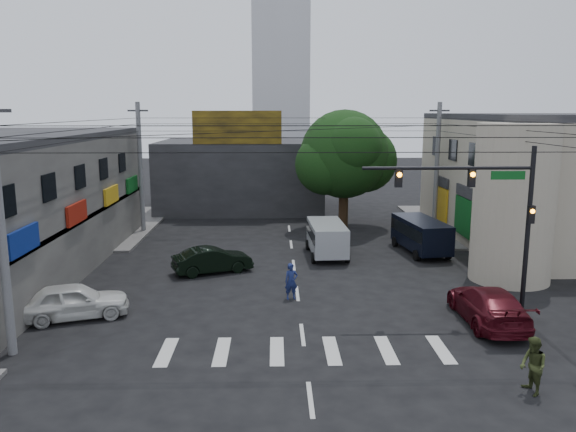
{
  "coord_description": "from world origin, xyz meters",
  "views": [
    {
      "loc": [
        -1.05,
        -23.62,
        8.6
      ],
      "look_at": [
        -0.4,
        4.0,
        3.4
      ],
      "focal_mm": 35.0,
      "sensor_mm": 36.0,
      "label": 1
    }
  ],
  "objects_px": {
    "street_tree": "(344,154)",
    "utility_pole_far_left": "(141,168)",
    "traffic_gantry": "(490,204)",
    "navy_van": "(421,236)",
    "utility_pole_near_left": "(1,229)",
    "silver_minivan": "(327,240)",
    "dark_sedan": "(212,260)",
    "maroon_sedan": "(488,305)",
    "white_compact": "(74,301)",
    "utility_pole_far_right": "(437,168)",
    "traffic_officer": "(291,281)",
    "pedestrian_olive": "(533,366)"
  },
  "relations": [
    {
      "from": "utility_pole_far_left",
      "to": "street_tree",
      "type": "bearing_deg",
      "value": 3.95
    },
    {
      "from": "utility_pole_far_left",
      "to": "silver_minivan",
      "type": "relative_size",
      "value": 1.94
    },
    {
      "from": "utility_pole_far_left",
      "to": "traffic_officer",
      "type": "xyz_separation_m",
      "value": [
        10.19,
        -14.75,
        -3.75
      ]
    },
    {
      "from": "street_tree",
      "to": "utility_pole_far_left",
      "type": "relative_size",
      "value": 0.95
    },
    {
      "from": "utility_pole_far_left",
      "to": "navy_van",
      "type": "distance_m",
      "value": 19.76
    },
    {
      "from": "utility_pole_near_left",
      "to": "silver_minivan",
      "type": "bearing_deg",
      "value": 47.08
    },
    {
      "from": "silver_minivan",
      "to": "white_compact",
      "type": "bearing_deg",
      "value": 128.33
    },
    {
      "from": "dark_sedan",
      "to": "silver_minivan",
      "type": "xyz_separation_m",
      "value": [
        6.48,
        3.34,
        0.31
      ]
    },
    {
      "from": "utility_pole_far_left",
      "to": "maroon_sedan",
      "type": "bearing_deg",
      "value": -44.56
    },
    {
      "from": "maroon_sedan",
      "to": "white_compact",
      "type": "bearing_deg",
      "value": -2.86
    },
    {
      "from": "utility_pole_far_left",
      "to": "dark_sedan",
      "type": "distance_m",
      "value": 12.61
    },
    {
      "from": "utility_pole_far_left",
      "to": "silver_minivan",
      "type": "height_order",
      "value": "utility_pole_far_left"
    },
    {
      "from": "traffic_gantry",
      "to": "silver_minivan",
      "type": "xyz_separation_m",
      "value": [
        -5.77,
        10.0,
        -3.83
      ]
    },
    {
      "from": "traffic_gantry",
      "to": "utility_pole_far_left",
      "type": "bearing_deg",
      "value": 137.14
    },
    {
      "from": "traffic_gantry",
      "to": "navy_van",
      "type": "xyz_separation_m",
      "value": [
        0.05,
        10.66,
        -3.8
      ]
    },
    {
      "from": "utility_pole_far_right",
      "to": "pedestrian_olive",
      "type": "bearing_deg",
      "value": -98.75
    },
    {
      "from": "white_compact",
      "to": "traffic_officer",
      "type": "xyz_separation_m",
      "value": [
        9.19,
        2.25,
        0.09
      ]
    },
    {
      "from": "utility_pole_near_left",
      "to": "white_compact",
      "type": "height_order",
      "value": "utility_pole_near_left"
    },
    {
      "from": "street_tree",
      "to": "navy_van",
      "type": "relative_size",
      "value": 1.61
    },
    {
      "from": "street_tree",
      "to": "utility_pole_far_right",
      "type": "relative_size",
      "value": 0.95
    },
    {
      "from": "utility_pole_far_right",
      "to": "pedestrian_olive",
      "type": "relative_size",
      "value": 5.06
    },
    {
      "from": "silver_minivan",
      "to": "navy_van",
      "type": "xyz_separation_m",
      "value": [
        5.82,
        0.66,
        0.03
      ]
    },
    {
      "from": "navy_van",
      "to": "pedestrian_olive",
      "type": "xyz_separation_m",
      "value": [
        -1.03,
        -17.44,
        -0.13
      ]
    },
    {
      "from": "maroon_sedan",
      "to": "navy_van",
      "type": "relative_size",
      "value": 0.97
    },
    {
      "from": "traffic_gantry",
      "to": "utility_pole_far_left",
      "type": "height_order",
      "value": "utility_pole_far_left"
    },
    {
      "from": "maroon_sedan",
      "to": "traffic_officer",
      "type": "height_order",
      "value": "traffic_officer"
    },
    {
      "from": "street_tree",
      "to": "pedestrian_olive",
      "type": "height_order",
      "value": "street_tree"
    },
    {
      "from": "dark_sedan",
      "to": "white_compact",
      "type": "height_order",
      "value": "white_compact"
    },
    {
      "from": "street_tree",
      "to": "utility_pole_near_left",
      "type": "height_order",
      "value": "utility_pole_near_left"
    },
    {
      "from": "utility_pole_far_left",
      "to": "pedestrian_olive",
      "type": "height_order",
      "value": "utility_pole_far_left"
    },
    {
      "from": "utility_pole_far_right",
      "to": "maroon_sedan",
      "type": "distance_m",
      "value": 18.52
    },
    {
      "from": "street_tree",
      "to": "silver_minivan",
      "type": "xyz_separation_m",
      "value": [
        -1.95,
        -8.0,
        -4.47
      ]
    },
    {
      "from": "street_tree",
      "to": "utility_pole_far_right",
      "type": "distance_m",
      "value": 6.63
    },
    {
      "from": "utility_pole_far_right",
      "to": "traffic_gantry",
      "type": "bearing_deg",
      "value": -98.94
    },
    {
      "from": "maroon_sedan",
      "to": "pedestrian_olive",
      "type": "relative_size",
      "value": 2.89
    },
    {
      "from": "street_tree",
      "to": "pedestrian_olive",
      "type": "distance_m",
      "value": 25.36
    },
    {
      "from": "street_tree",
      "to": "utility_pole_near_left",
      "type": "relative_size",
      "value": 0.95
    },
    {
      "from": "white_compact",
      "to": "utility_pole_near_left",
      "type": "bearing_deg",
      "value": 146.09
    },
    {
      "from": "utility_pole_far_left",
      "to": "utility_pole_far_right",
      "type": "relative_size",
      "value": 1.0
    },
    {
      "from": "silver_minivan",
      "to": "pedestrian_olive",
      "type": "relative_size",
      "value": 2.62
    },
    {
      "from": "maroon_sedan",
      "to": "pedestrian_olive",
      "type": "xyz_separation_m",
      "value": [
        -0.83,
        -5.89,
        0.15
      ]
    },
    {
      "from": "utility_pole_near_left",
      "to": "utility_pole_far_left",
      "type": "xyz_separation_m",
      "value": [
        0.0,
        20.5,
        0.0
      ]
    },
    {
      "from": "traffic_officer",
      "to": "utility_pole_far_left",
      "type": "bearing_deg",
      "value": 111.27
    },
    {
      "from": "street_tree",
      "to": "traffic_officer",
      "type": "xyz_separation_m",
      "value": [
        -4.31,
        -15.75,
        -4.63
      ]
    },
    {
      "from": "street_tree",
      "to": "utility_pole_far_right",
      "type": "xyz_separation_m",
      "value": [
        6.5,
        -1.0,
        -0.87
      ]
    },
    {
      "from": "street_tree",
      "to": "traffic_officer",
      "type": "height_order",
      "value": "street_tree"
    },
    {
      "from": "traffic_gantry",
      "to": "utility_pole_far_left",
      "type": "distance_m",
      "value": 25.0
    },
    {
      "from": "utility_pole_far_right",
      "to": "silver_minivan",
      "type": "distance_m",
      "value": 11.55
    },
    {
      "from": "street_tree",
      "to": "utility_pole_far_right",
      "type": "height_order",
      "value": "utility_pole_far_right"
    },
    {
      "from": "utility_pole_far_left",
      "to": "navy_van",
      "type": "bearing_deg",
      "value": -19.05
    }
  ]
}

